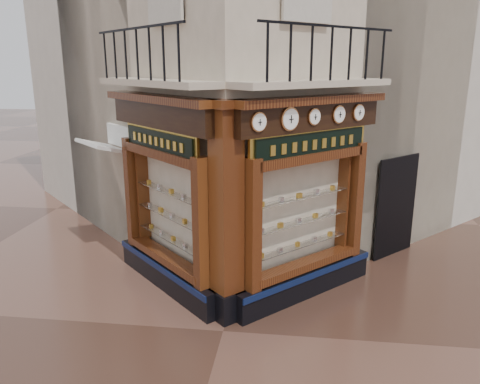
% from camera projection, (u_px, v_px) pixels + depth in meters
% --- Properties ---
extents(ground, '(80.00, 80.00, 0.00)m').
position_uv_depth(ground, '(223.00, 331.00, 8.21)').
color(ground, '#452A20').
rests_on(ground, ground).
extents(main_building, '(11.31, 11.31, 12.00)m').
position_uv_depth(main_building, '(257.00, 8.00, 12.54)').
color(main_building, beige).
rests_on(main_building, ground).
extents(neighbour_left, '(11.31, 11.31, 11.00)m').
position_uv_depth(neighbour_left, '(189.00, 34.00, 15.33)').
color(neighbour_left, beige).
rests_on(neighbour_left, ground).
extents(neighbour_right, '(11.31, 11.31, 11.00)m').
position_uv_depth(neighbour_right, '(342.00, 33.00, 14.74)').
color(neighbour_right, beige).
rests_on(neighbour_right, ground).
extents(shopfront_left, '(2.86, 2.86, 3.98)m').
position_uv_depth(shopfront_left, '(165.00, 196.00, 9.36)').
color(shopfront_left, black).
rests_on(shopfront_left, ground).
extents(shopfront_right, '(2.86, 2.86, 3.98)m').
position_uv_depth(shopfront_right, '(307.00, 201.00, 9.03)').
color(shopfront_right, black).
rests_on(shopfront_right, ground).
extents(corner_pilaster, '(0.85, 0.85, 3.98)m').
position_uv_depth(corner_pilaster, '(227.00, 217.00, 8.18)').
color(corner_pilaster, black).
rests_on(corner_pilaster, ground).
extents(balcony, '(5.94, 2.97, 1.03)m').
position_uv_depth(balcony, '(234.00, 82.00, 8.53)').
color(balcony, beige).
rests_on(balcony, ground).
extents(clock_a, '(0.27, 0.27, 0.33)m').
position_uv_depth(clock_a, '(259.00, 122.00, 7.63)').
color(clock_a, '#BB743E').
rests_on(clock_a, ground).
extents(clock_b, '(0.33, 0.33, 0.41)m').
position_uv_depth(clock_b, '(290.00, 119.00, 8.04)').
color(clock_b, '#BB743E').
rests_on(clock_b, ground).
extents(clock_c, '(0.25, 0.25, 0.31)m').
position_uv_depth(clock_c, '(314.00, 117.00, 8.40)').
color(clock_c, '#BB743E').
rests_on(clock_c, ground).
extents(clock_d, '(0.28, 0.28, 0.34)m').
position_uv_depth(clock_d, '(339.00, 114.00, 8.80)').
color(clock_d, '#BB743E').
rests_on(clock_d, ground).
extents(clock_e, '(0.27, 0.27, 0.33)m').
position_uv_depth(clock_e, '(358.00, 113.00, 9.14)').
color(clock_e, '#BB743E').
rests_on(clock_e, ground).
extents(awning, '(1.59, 1.59, 0.32)m').
position_uv_depth(awning, '(112.00, 254.00, 11.55)').
color(awning, white).
rests_on(awning, ground).
extents(signboard_left, '(1.96, 1.96, 0.52)m').
position_uv_depth(signboard_left, '(159.00, 141.00, 9.02)').
color(signboard_left, gold).
rests_on(signboard_left, ground).
extents(signboard_right, '(2.16, 2.16, 0.58)m').
position_uv_depth(signboard_right, '(312.00, 144.00, 8.68)').
color(signboard_right, gold).
rests_on(signboard_right, ground).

